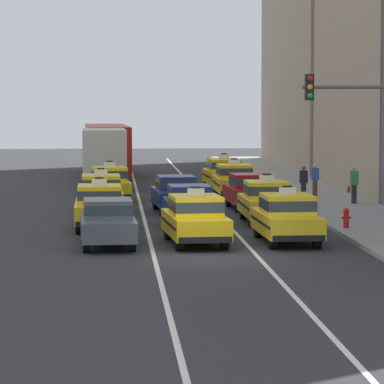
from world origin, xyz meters
name	(u,v)px	position (x,y,z in m)	size (l,w,h in m)	color
ground_plane	(206,257)	(0.00, 0.00, 0.00)	(160.00, 160.00, 0.00)	#2B2B2D
lane_stripe_left_center	(139,201)	(-1.60, 20.00, 0.00)	(0.14, 80.00, 0.01)	silver
lane_stripe_center_right	(206,200)	(1.60, 20.00, 0.00)	(0.14, 80.00, 0.01)	silver
sidewalk_curb	(341,208)	(7.20, 15.00, 0.07)	(4.00, 90.00, 0.15)	gray
sedan_left_nearest	(108,221)	(-3.03, 2.82, 0.85)	(1.92, 4.36, 1.58)	black
taxi_left_second	(99,206)	(-3.37, 7.99, 0.88)	(1.87, 4.58, 1.96)	black
taxi_left_third	(101,193)	(-3.37, 13.91, 0.88)	(1.91, 4.60, 1.96)	black
taxi_left_fourth	(109,183)	(-3.03, 19.77, 0.88)	(2.10, 4.67, 1.96)	black
box_truck_left_fifth	(104,156)	(-3.35, 27.92, 1.78)	(2.40, 7.00, 3.27)	black
bus_left_sixth	(107,147)	(-3.24, 38.84, 1.82)	(3.03, 11.31, 3.22)	black
taxi_center_nearest	(195,219)	(-0.11, 3.14, 0.88)	(2.11, 4.67, 1.96)	black
sedan_center_second	(189,204)	(0.06, 8.80, 0.85)	(1.88, 4.35, 1.58)	black
sedan_center_third	(176,193)	(-0.15, 14.32, 0.85)	(2.04, 4.41, 1.58)	black
taxi_right_nearest	(287,217)	(3.01, 3.36, 0.88)	(1.93, 4.60, 1.96)	black
taxi_right_second	(266,201)	(3.15, 9.67, 0.88)	(1.83, 4.57, 1.96)	black
sedan_right_third	(249,190)	(3.17, 15.39, 0.85)	(1.98, 4.38, 1.58)	black
taxi_right_fourth	(234,180)	(3.13, 21.59, 0.88)	(1.84, 4.57, 1.96)	black
taxi_right_fifth	(224,173)	(3.15, 26.95, 0.88)	(2.02, 4.64, 1.96)	black
pedestrian_near_crosswalk	(304,183)	(5.95, 17.50, 0.99)	(0.36, 0.24, 1.65)	#23232D
pedestrian_by_storefront	(354,185)	(8.06, 16.35, 1.00)	(0.47, 0.24, 1.69)	#23232D
pedestrian_trailing	(315,180)	(6.90, 19.85, 0.97)	(0.36, 0.24, 1.62)	#473828
fire_hydrant	(346,217)	(5.68, 6.45, 0.55)	(0.36, 0.22, 0.73)	red
traffic_light_pole	(364,135)	(4.49, -1.82, 3.82)	(2.87, 0.33, 5.58)	#47474C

